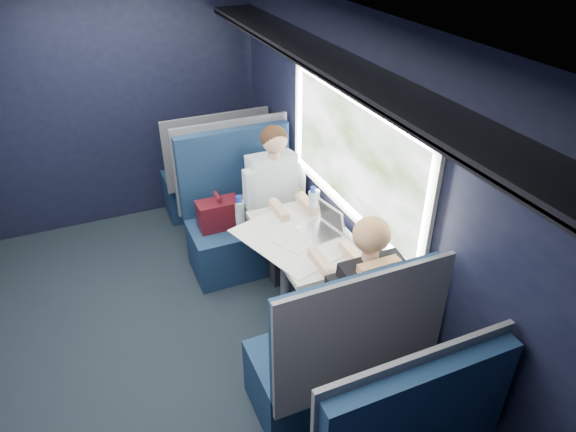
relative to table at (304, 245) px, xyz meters
name	(u,v)px	position (x,y,z in m)	size (l,w,h in m)	color
ground	(177,351)	(-1.03, 0.00, -0.67)	(2.80, 4.20, 0.01)	black
room_shell	(152,171)	(-1.01, 0.00, 0.81)	(3.00, 4.40, 2.40)	black
table	(304,245)	(0.00, 0.00, 0.00)	(0.62, 1.00, 0.74)	#54565E
seat_bay_near	(243,220)	(-0.19, 0.87, -0.24)	(1.04, 0.62, 1.26)	#0C1D38
seat_bay_far	(336,359)	(-0.18, -0.87, -0.25)	(1.04, 0.62, 1.26)	#0C1D38
seat_row_front	(215,177)	(-0.18, 1.80, -0.25)	(1.04, 0.51, 1.16)	#0C1D38
man	(277,194)	(0.07, 0.70, 0.06)	(0.53, 0.56, 1.32)	black
woman	(361,294)	(0.07, -0.71, 0.06)	(0.53, 0.56, 1.32)	black
papers	(290,239)	(-0.11, 0.01, 0.08)	(0.55, 0.79, 0.01)	white
laptop	(324,224)	(0.16, 0.01, 0.14)	(0.27, 0.33, 0.22)	silver
bottle_small	(313,202)	(0.19, 0.27, 0.18)	(0.07, 0.07, 0.24)	silver
cup	(315,196)	(0.30, 0.44, 0.12)	(0.07, 0.07, 0.10)	white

